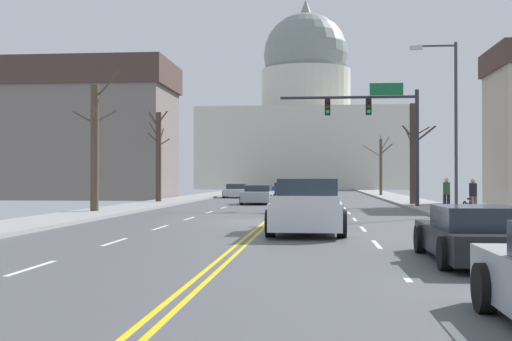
{
  "coord_description": "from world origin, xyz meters",
  "views": [
    {
      "loc": [
        1.98,
        -25.95,
        1.73
      ],
      "look_at": [
        -3.23,
        29.43,
        2.36
      ],
      "focal_mm": 46.41,
      "sensor_mm": 36.0,
      "label": 1
    }
  ],
  "objects_px": {
    "signal_gantry": "(378,119)",
    "sedan_near_03": "(475,235)",
    "sedan_oncoming_01": "(236,191)",
    "sedan_near_01": "(317,207)",
    "pedestrian_00": "(447,192)",
    "sedan_oncoming_00": "(258,195)",
    "pedestrian_01": "(473,194)",
    "sedan_near_00": "(310,201)",
    "bicycle_parked": "(468,210)",
    "pickup_truck_near_02": "(307,209)",
    "sedan_oncoming_02": "(282,189)",
    "street_lamp_right": "(450,112)"
  },
  "relations": [
    {
      "from": "sedan_near_00",
      "to": "sedan_oncoming_00",
      "type": "xyz_separation_m",
      "value": [
        -3.58,
        10.54,
        0.02
      ]
    },
    {
      "from": "sedan_near_00",
      "to": "sedan_near_03",
      "type": "bearing_deg",
      "value": -79.36
    },
    {
      "from": "street_lamp_right",
      "to": "sedan_oncoming_02",
      "type": "relative_size",
      "value": 1.78
    },
    {
      "from": "signal_gantry",
      "to": "sedan_near_03",
      "type": "bearing_deg",
      "value": -90.49
    },
    {
      "from": "sedan_oncoming_00",
      "to": "bicycle_parked",
      "type": "height_order",
      "value": "sedan_oncoming_00"
    },
    {
      "from": "sedan_oncoming_01",
      "to": "pedestrian_00",
      "type": "relative_size",
      "value": 2.75
    },
    {
      "from": "sedan_near_03",
      "to": "pedestrian_01",
      "type": "relative_size",
      "value": 2.97
    },
    {
      "from": "signal_gantry",
      "to": "sedan_near_00",
      "type": "height_order",
      "value": "signal_gantry"
    },
    {
      "from": "street_lamp_right",
      "to": "sedan_oncoming_01",
      "type": "distance_m",
      "value": 30.68
    },
    {
      "from": "sedan_near_03",
      "to": "pickup_truck_near_02",
      "type": "bearing_deg",
      "value": 116.58
    },
    {
      "from": "street_lamp_right",
      "to": "sedan_near_03",
      "type": "height_order",
      "value": "street_lamp_right"
    },
    {
      "from": "pedestrian_01",
      "to": "sedan_oncoming_02",
      "type": "bearing_deg",
      "value": 105.37
    },
    {
      "from": "sedan_near_01",
      "to": "pedestrian_00",
      "type": "distance_m",
      "value": 9.49
    },
    {
      "from": "sedan_near_01",
      "to": "sedan_near_00",
      "type": "bearing_deg",
      "value": 93.35
    },
    {
      "from": "signal_gantry",
      "to": "street_lamp_right",
      "type": "distance_m",
      "value": 8.11
    },
    {
      "from": "sedan_near_00",
      "to": "sedan_oncoming_02",
      "type": "distance_m",
      "value": 35.02
    },
    {
      "from": "signal_gantry",
      "to": "sedan_near_01",
      "type": "bearing_deg",
      "value": -107.35
    },
    {
      "from": "sedan_oncoming_01",
      "to": "street_lamp_right",
      "type": "bearing_deg",
      "value": -64.29
    },
    {
      "from": "sedan_oncoming_02",
      "to": "signal_gantry",
      "type": "bearing_deg",
      "value": -76.68
    },
    {
      "from": "pedestrian_00",
      "to": "bicycle_parked",
      "type": "xyz_separation_m",
      "value": [
        -0.68,
        -7.81,
        -0.53
      ]
    },
    {
      "from": "pickup_truck_near_02",
      "to": "sedan_near_01",
      "type": "bearing_deg",
      "value": 87.14
    },
    {
      "from": "signal_gantry",
      "to": "sedan_oncoming_01",
      "type": "height_order",
      "value": "signal_gantry"
    },
    {
      "from": "street_lamp_right",
      "to": "sedan_near_00",
      "type": "relative_size",
      "value": 1.69
    },
    {
      "from": "sedan_near_00",
      "to": "sedan_oncoming_00",
      "type": "height_order",
      "value": "sedan_oncoming_00"
    },
    {
      "from": "sedan_near_01",
      "to": "pedestrian_01",
      "type": "distance_m",
      "value": 7.5
    },
    {
      "from": "street_lamp_right",
      "to": "sedan_near_03",
      "type": "distance_m",
      "value": 17.27
    },
    {
      "from": "sedan_oncoming_01",
      "to": "bicycle_parked",
      "type": "height_order",
      "value": "sedan_oncoming_01"
    },
    {
      "from": "sedan_near_01",
      "to": "sedan_oncoming_01",
      "type": "xyz_separation_m",
      "value": [
        -7.2,
        30.84,
        0.03
      ]
    },
    {
      "from": "sedan_near_03",
      "to": "sedan_oncoming_02",
      "type": "relative_size",
      "value": 1.08
    },
    {
      "from": "sedan_near_03",
      "to": "sedan_oncoming_01",
      "type": "distance_m",
      "value": 45.15
    },
    {
      "from": "sedan_near_03",
      "to": "signal_gantry",
      "type": "bearing_deg",
      "value": 89.51
    },
    {
      "from": "pedestrian_00",
      "to": "sedan_oncoming_01",
      "type": "bearing_deg",
      "value": 119.77
    },
    {
      "from": "sedan_near_03",
      "to": "sedan_oncoming_00",
      "type": "xyz_separation_m",
      "value": [
        -7.22,
        29.95,
        0.05
      ]
    },
    {
      "from": "signal_gantry",
      "to": "pedestrian_01",
      "type": "bearing_deg",
      "value": -67.5
    },
    {
      "from": "pedestrian_01",
      "to": "sedan_oncoming_01",
      "type": "bearing_deg",
      "value": 116.77
    },
    {
      "from": "bicycle_parked",
      "to": "pedestrian_01",
      "type": "bearing_deg",
      "value": 74.35
    },
    {
      "from": "sedan_near_00",
      "to": "sedan_oncoming_01",
      "type": "xyz_separation_m",
      "value": [
        -6.83,
        24.52,
        -0.01
      ]
    },
    {
      "from": "sedan_near_00",
      "to": "pedestrian_00",
      "type": "bearing_deg",
      "value": 4.95
    },
    {
      "from": "street_lamp_right",
      "to": "sedan_near_01",
      "type": "xyz_separation_m",
      "value": [
        -5.99,
        -3.45,
        -4.18
      ]
    },
    {
      "from": "pickup_truck_near_02",
      "to": "bicycle_parked",
      "type": "bearing_deg",
      "value": 39.58
    },
    {
      "from": "street_lamp_right",
      "to": "bicycle_parked",
      "type": "xyz_separation_m",
      "value": [
        -0.18,
        -4.35,
        -4.23
      ]
    },
    {
      "from": "signal_gantry",
      "to": "pickup_truck_near_02",
      "type": "bearing_deg",
      "value": -102.46
    },
    {
      "from": "pedestrian_01",
      "to": "sedan_near_03",
      "type": "bearing_deg",
      "value": -102.7
    },
    {
      "from": "pedestrian_00",
      "to": "pedestrian_01",
      "type": "relative_size",
      "value": 1.01
    },
    {
      "from": "sedan_near_00",
      "to": "signal_gantry",
      "type": "bearing_deg",
      "value": 51.43
    },
    {
      "from": "pedestrian_01",
      "to": "pedestrian_00",
      "type": "bearing_deg",
      "value": 95.66
    },
    {
      "from": "sedan_near_00",
      "to": "pedestrian_00",
      "type": "height_order",
      "value": "pedestrian_00"
    },
    {
      "from": "sedan_oncoming_00",
      "to": "pedestrian_00",
      "type": "xyz_separation_m",
      "value": [
        10.44,
        -9.95,
        0.42
      ]
    },
    {
      "from": "sedan_near_01",
      "to": "sedan_oncoming_00",
      "type": "height_order",
      "value": "sedan_oncoming_00"
    },
    {
      "from": "sedan_near_00",
      "to": "pedestrian_01",
      "type": "relative_size",
      "value": 2.89
    }
  ]
}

